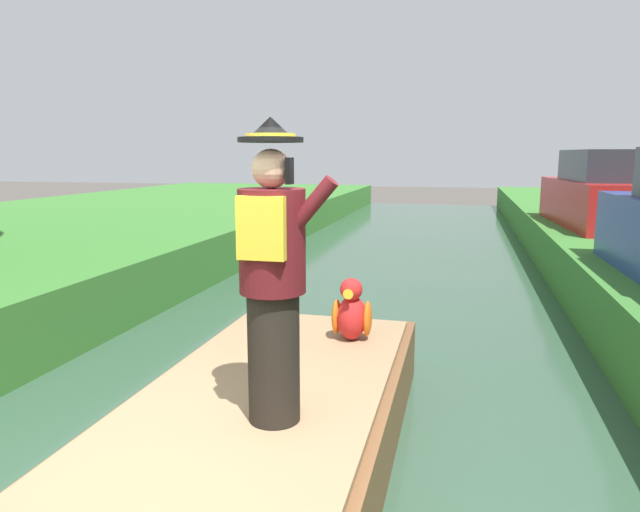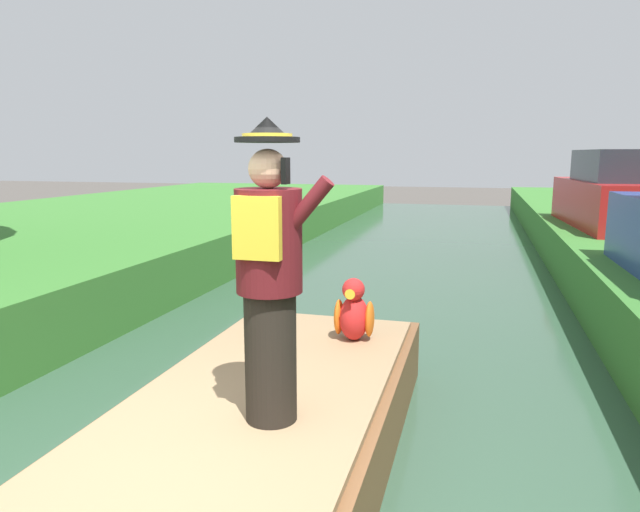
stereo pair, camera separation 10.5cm
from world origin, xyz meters
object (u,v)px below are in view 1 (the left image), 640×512
object	(u,v)px
boat	(263,430)
person_pirate	(273,275)
parked_car_red	(606,194)
parrot_plush	(352,313)

from	to	relation	value
boat	person_pirate	xyz separation A→B (m)	(0.23, -0.42, 1.23)
boat	parked_car_red	xyz separation A→B (m)	(4.09, 8.82, 1.16)
person_pirate	parrot_plush	xyz separation A→B (m)	(0.17, 1.66, -0.68)
parrot_plush	parked_car_red	distance (m)	8.44
person_pirate	parked_car_red	distance (m)	10.01
boat	person_pirate	bearing A→B (deg)	-61.08
person_pirate	parked_car_red	bearing A→B (deg)	51.66
parrot_plush	parked_car_red	xyz separation A→B (m)	(3.69, 7.57, 0.61)
boat	parked_car_red	distance (m)	9.79
person_pirate	parked_car_red	size ratio (longest dim) A/B	0.45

